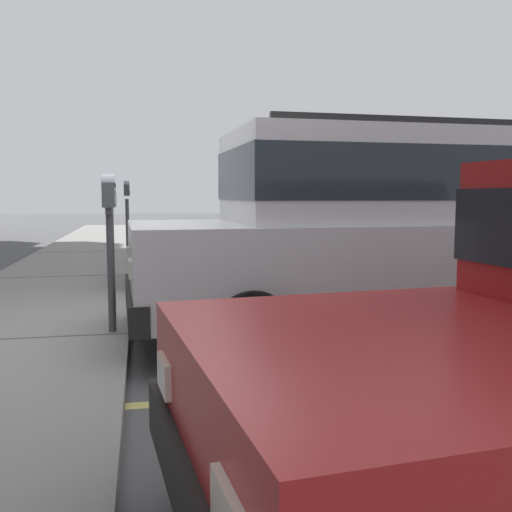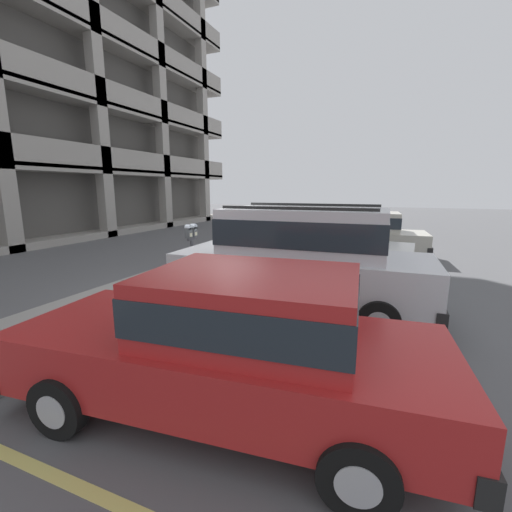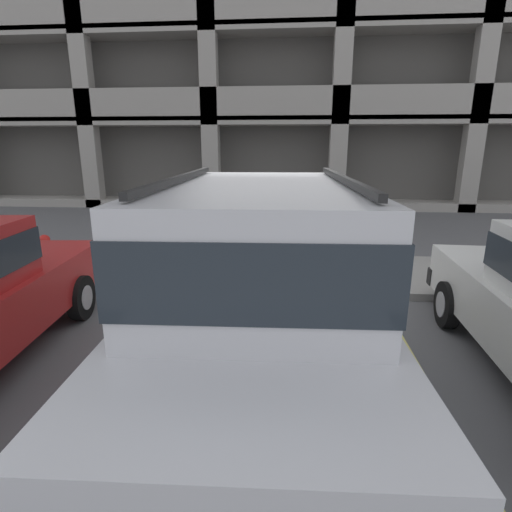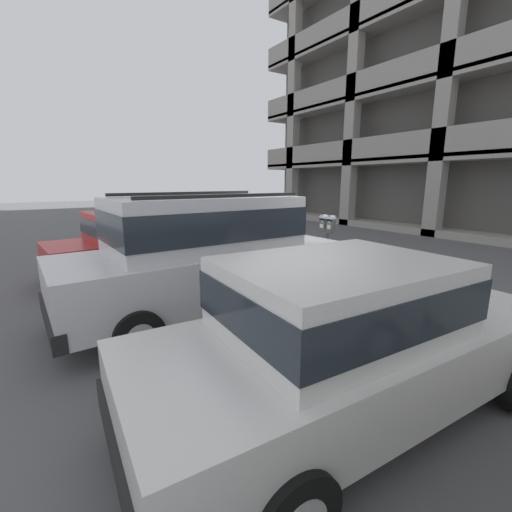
# 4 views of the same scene
# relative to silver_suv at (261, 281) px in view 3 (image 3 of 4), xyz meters

# --- Properties ---
(ground_plane) EXTENTS (80.00, 80.00, 0.10)m
(ground_plane) POSITION_rel_silver_suv_xyz_m (0.08, 2.20, -1.14)
(ground_plane) COLOR #565659
(sidewalk) EXTENTS (40.00, 2.20, 0.12)m
(sidewalk) POSITION_rel_silver_suv_xyz_m (0.08, 3.50, -1.03)
(sidewalk) COLOR gray
(sidewalk) RESTS_ON ground_plane
(parking_stall_lines) EXTENTS (12.48, 4.80, 0.01)m
(parking_stall_lines) POSITION_rel_silver_suv_xyz_m (1.62, 0.80, -1.08)
(parking_stall_lines) COLOR #DBD16B
(parking_stall_lines) RESTS_ON ground_plane
(silver_suv) EXTENTS (2.14, 4.84, 2.03)m
(silver_suv) POSITION_rel_silver_suv_xyz_m (0.00, 0.00, 0.00)
(silver_suv) COLOR silver
(silver_suv) RESTS_ON ground_plane
(parking_meter_near) EXTENTS (0.35, 0.12, 1.45)m
(parking_meter_near) POSITION_rel_silver_suv_xyz_m (0.19, 2.55, 0.11)
(parking_meter_near) COLOR #47474C
(parking_meter_near) RESTS_ON sidewalk
(fire_hydrant) EXTENTS (0.30, 0.30, 0.70)m
(fire_hydrant) POSITION_rel_silver_suv_xyz_m (-3.91, 2.85, -0.62)
(fire_hydrant) COLOR red
(fire_hydrant) RESTS_ON sidewalk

